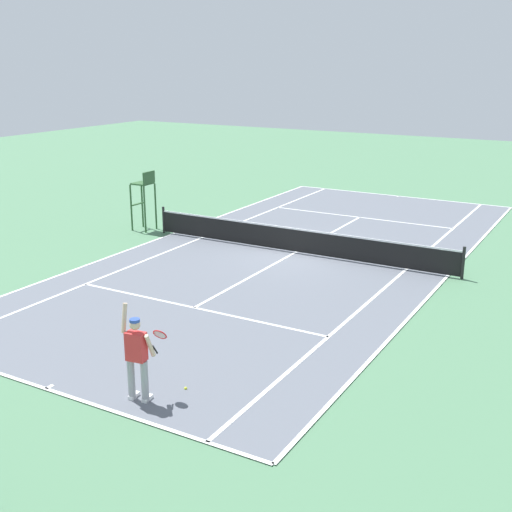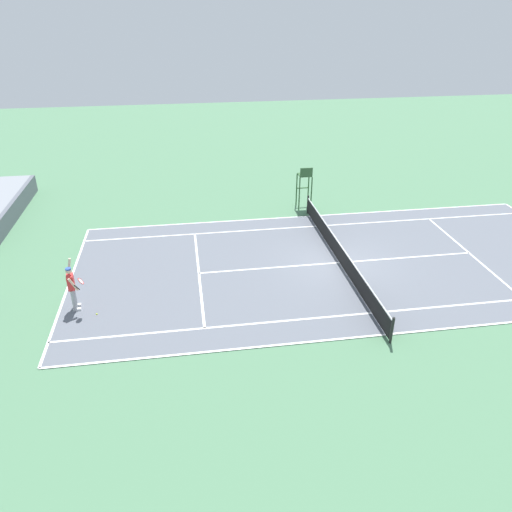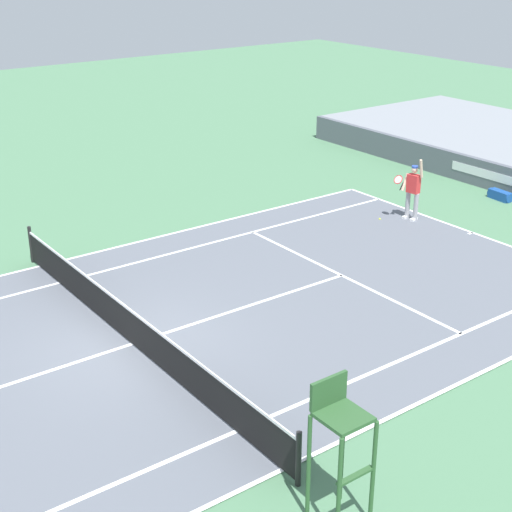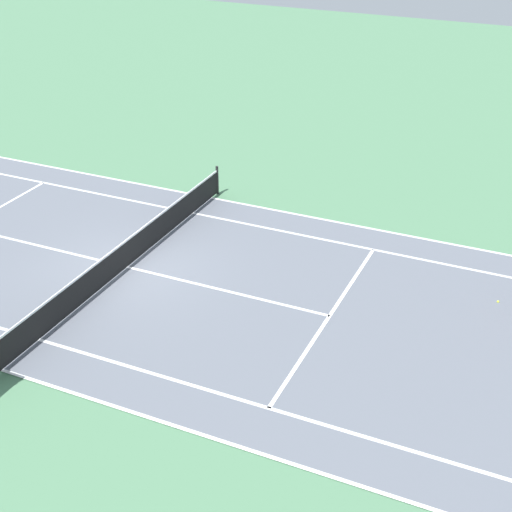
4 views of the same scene
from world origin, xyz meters
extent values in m
plane|color=#4C7A56|center=(0.00, 0.00, 0.00)|extent=(80.00, 80.00, 0.00)
cube|color=slate|center=(0.00, 0.00, 0.01)|extent=(10.98, 23.78, 0.02)
cube|color=white|center=(-5.49, 0.00, 0.02)|extent=(0.10, 23.78, 0.01)
cube|color=white|center=(5.49, 0.00, 0.02)|extent=(0.10, 23.78, 0.01)
cube|color=white|center=(-4.11, 0.00, 0.02)|extent=(0.10, 23.78, 0.01)
cube|color=white|center=(4.11, 0.00, 0.02)|extent=(0.10, 23.78, 0.01)
cube|color=white|center=(0.00, 6.40, 0.02)|extent=(8.22, 0.10, 0.01)
cube|color=white|center=(0.00, 0.00, 0.02)|extent=(0.10, 12.80, 0.01)
cylinder|color=black|center=(-5.94, 0.00, 0.54)|extent=(0.10, 0.10, 1.07)
cube|color=black|center=(0.00, 0.00, 0.48)|extent=(11.78, 0.02, 0.84)
cube|color=white|center=(0.00, 0.00, 0.90)|extent=(11.78, 0.03, 0.06)
sphere|color=#D1E533|center=(-2.58, 10.42, 0.03)|extent=(0.07, 0.07, 0.07)
camera|label=1|loc=(-10.11, 20.60, 6.72)|focal=46.19mm
camera|label=2|loc=(-18.89, 6.78, 10.72)|focal=34.41mm
camera|label=3|loc=(13.86, -6.72, 8.53)|focal=53.55mm
camera|label=4|loc=(16.04, 11.49, 11.11)|focal=52.20mm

